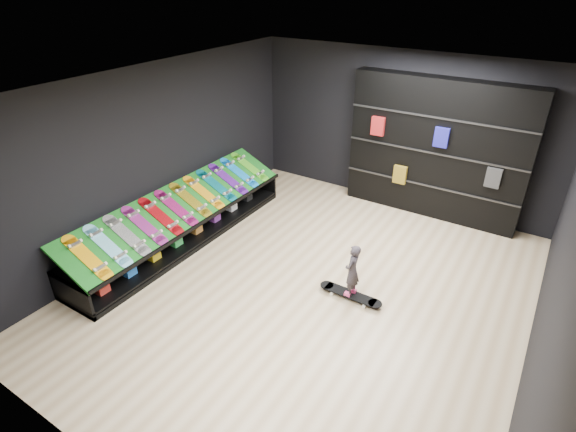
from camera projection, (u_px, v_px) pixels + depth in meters
The scene contains 23 objects.
floor at pixel (309, 287), 6.85m from camera, with size 6.00×7.00×0.01m, color #CBB289.
ceiling at pixel (314, 89), 5.39m from camera, with size 6.00×7.00×0.01m, color white.
wall_back at pixel (401, 130), 8.70m from camera, with size 6.00×0.02×3.00m, color black.
wall_front at pixel (91, 370), 3.54m from camera, with size 6.00×0.02×3.00m, color black.
wall_left at pixel (156, 156), 7.52m from camera, with size 0.02×7.00×3.00m, color black.
wall_right at pixel (559, 269), 4.72m from camera, with size 0.02×7.00×3.00m, color black.
display_rack at pixel (184, 227), 7.92m from camera, with size 0.90×4.50×0.50m, color black, non-canonical shape.
turf_ramp at pixel (183, 205), 7.67m from camera, with size 1.00×4.50×0.04m, color #0E5912.
back_shelving at pixel (436, 150), 8.30m from camera, with size 3.27×0.38×2.62m, color black.
floor_skateboard at pixel (350, 296), 6.60m from camera, with size 0.98×0.22×0.09m, color black, non-canonical shape.
child at pixel (351, 280), 6.46m from camera, with size 0.19×0.13×0.50m, color black.
display_board_0 at pixel (87, 257), 6.25m from camera, with size 0.98×0.22×0.09m, color yellow, non-canonical shape.
display_board_1 at pixel (108, 246), 6.51m from camera, with size 0.98×0.22×0.09m, color #0CB2E5, non-canonical shape.
display_board_2 at pixel (127, 235), 6.76m from camera, with size 0.98×0.22×0.09m, color black, non-canonical shape.
display_board_3 at pixel (144, 226), 7.01m from camera, with size 0.98×0.22×0.09m, color #2626BF, non-canonical shape.
display_board_4 at pixel (161, 216), 7.27m from camera, with size 0.98×0.22×0.09m, color red, non-canonical shape.
display_board_5 at pixel (176, 208), 7.52m from camera, with size 0.98×0.22×0.09m, color #E5198C, non-canonical shape.
display_board_6 at pixel (190, 200), 7.78m from camera, with size 0.98×0.22×0.09m, color yellow, non-canonical shape.
display_board_7 at pixel (204, 193), 8.03m from camera, with size 0.98×0.22×0.09m, color orange, non-canonical shape.
display_board_8 at pixel (216, 186), 8.29m from camera, with size 0.98×0.22×0.09m, color #0C8C99, non-canonical shape.
display_board_9 at pixel (228, 179), 8.54m from camera, with size 0.98×0.22×0.09m, color purple, non-canonical shape.
display_board_10 at pixel (239, 173), 8.80m from camera, with size 0.98×0.22×0.09m, color blue, non-canonical shape.
display_board_11 at pixel (250, 167), 9.05m from camera, with size 0.98×0.22×0.09m, color green, non-canonical shape.
Camera 1 is at (2.65, -4.78, 4.29)m, focal length 28.00 mm.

